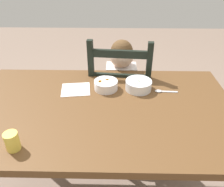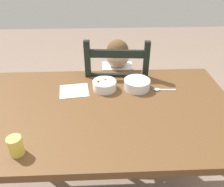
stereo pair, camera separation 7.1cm
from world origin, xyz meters
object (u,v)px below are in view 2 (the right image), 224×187
(drinking_cup, at_px, (16,146))
(spoon, at_px, (160,90))
(child_figure, at_px, (117,83))
(bowl_of_peas, at_px, (137,84))
(bowl_of_carrots, at_px, (105,85))
(dining_table, at_px, (102,122))
(dining_chair, at_px, (117,101))

(drinking_cup, bearing_deg, spoon, 33.78)
(child_figure, bearing_deg, drinking_cup, -120.82)
(bowl_of_peas, distance_m, drinking_cup, 0.76)
(bowl_of_peas, bearing_deg, spoon, -11.00)
(child_figure, xyz_separation_m, drinking_cup, (-0.48, -0.80, 0.17))
(bowl_of_carrots, bearing_deg, dining_table, -95.97)
(child_figure, xyz_separation_m, spoon, (0.24, -0.32, 0.14))
(dining_chair, bearing_deg, bowl_of_peas, -70.76)
(bowl_of_carrots, height_order, drinking_cup, drinking_cup)
(child_figure, bearing_deg, spoon, -53.24)
(dining_table, bearing_deg, drinking_cup, -138.26)
(bowl_of_peas, relative_size, drinking_cup, 1.85)
(child_figure, distance_m, bowl_of_peas, 0.35)
(child_figure, relative_size, bowl_of_peas, 6.13)
(child_figure, xyz_separation_m, bowl_of_carrots, (-0.10, -0.29, 0.16))
(drinking_cup, bearing_deg, bowl_of_peas, 41.32)
(bowl_of_carrots, relative_size, drinking_cup, 1.67)
(dining_chair, relative_size, spoon, 7.40)
(dining_chair, bearing_deg, drinking_cup, -120.46)
(dining_chair, distance_m, drinking_cup, 0.99)
(dining_table, height_order, drinking_cup, drinking_cup)
(dining_table, distance_m, bowl_of_peas, 0.32)
(bowl_of_carrots, xyz_separation_m, spoon, (0.34, -0.03, -0.03))
(bowl_of_peas, xyz_separation_m, bowl_of_carrots, (-0.20, 0.00, -0.00))
(bowl_of_peas, distance_m, bowl_of_carrots, 0.20)
(dining_table, distance_m, bowl_of_carrots, 0.23)
(spoon, xyz_separation_m, drinking_cup, (-0.71, -0.48, 0.04))
(dining_chair, xyz_separation_m, child_figure, (0.00, -0.00, 0.16))
(child_figure, distance_m, drinking_cup, 0.94)
(dining_table, relative_size, spoon, 10.74)
(dining_chair, bearing_deg, dining_table, -103.31)
(dining_table, xyz_separation_m, spoon, (0.36, 0.16, 0.11))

